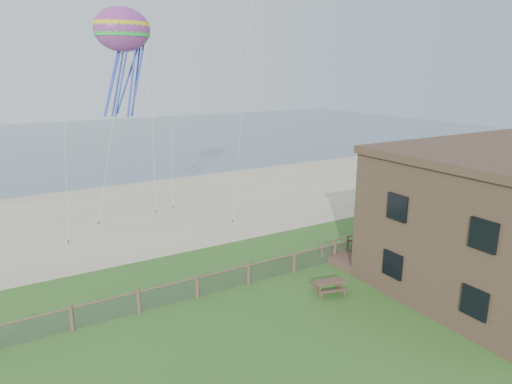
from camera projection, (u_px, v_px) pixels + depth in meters
ground at (317, 338)px, 19.72m from camera, size 160.00×160.00×0.00m
sand_beach at (153, 210)px, 38.01m from camera, size 72.00×20.00×0.02m
ocean at (67, 142)px, 74.59m from camera, size 160.00×68.00×0.02m
chainlink_fence at (249, 275)px, 24.57m from camera, size 36.20×0.20×1.25m
motel_deck at (426, 241)px, 30.23m from camera, size 15.00×2.00×0.50m
picnic_table at (329, 288)px, 23.52m from camera, size 1.86×1.59×0.67m
octopus_kite at (124, 60)px, 29.83m from camera, size 4.26×3.64×7.42m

